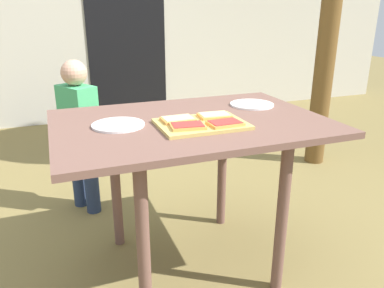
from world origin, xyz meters
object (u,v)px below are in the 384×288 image
(dining_table, at_px, (191,141))
(cutting_board, at_px, (201,124))
(pizza_slice_far_right, at_px, (215,115))
(child_left, at_px, (80,130))
(plate_white_left, at_px, (118,125))
(pizza_slice_far_left, at_px, (178,119))
(plate_white_right, at_px, (252,104))
(pizza_slice_near_right, at_px, (225,123))
(pizza_slice_near_left, at_px, (188,126))

(dining_table, distance_m, cutting_board, 0.15)
(pizza_slice_far_right, relative_size, child_left, 0.15)
(cutting_board, distance_m, child_left, 1.03)
(plate_white_left, bearing_deg, dining_table, -4.20)
(pizza_slice_far_left, distance_m, plate_white_right, 0.51)
(child_left, bearing_deg, pizza_slice_near_right, -61.09)
(cutting_board, height_order, pizza_slice_near_right, pizza_slice_near_right)
(plate_white_left, distance_m, child_left, 0.81)
(cutting_board, bearing_deg, pizza_slice_near_left, -147.79)
(pizza_slice_far_left, relative_size, pizza_slice_far_right, 0.96)
(dining_table, relative_size, pizza_slice_near_right, 8.47)
(pizza_slice_near_left, height_order, pizza_slice_near_right, same)
(pizza_slice_near_right, distance_m, plate_white_right, 0.44)
(dining_table, xyz_separation_m, child_left, (-0.44, 0.79, -0.13))
(dining_table, height_order, pizza_slice_near_left, pizza_slice_near_left)
(pizza_slice_near_right, relative_size, plate_white_right, 0.64)
(pizza_slice_near_left, distance_m, pizza_slice_far_right, 0.20)
(dining_table, relative_size, pizza_slice_far_right, 8.30)
(dining_table, distance_m, plate_white_left, 0.34)
(pizza_slice_near_right, relative_size, pizza_slice_far_right, 0.98)
(plate_white_left, xyz_separation_m, plate_white_right, (0.72, 0.12, 0.00))
(pizza_slice_near_left, height_order, pizza_slice_far_left, same)
(dining_table, height_order, plate_white_left, plate_white_left)
(pizza_slice_far_left, bearing_deg, pizza_slice_near_left, -86.97)
(pizza_slice_far_right, bearing_deg, pizza_slice_near_left, -147.03)
(plate_white_right, bearing_deg, pizza_slice_far_left, -158.13)
(pizza_slice_near_left, height_order, plate_white_left, pizza_slice_near_left)
(pizza_slice_near_left, xyz_separation_m, pizza_slice_near_right, (0.16, -0.02, 0.00))
(cutting_board, bearing_deg, plate_white_right, 32.72)
(cutting_board, bearing_deg, pizza_slice_near_right, -41.30)
(plate_white_right, bearing_deg, pizza_slice_far_right, -147.56)
(pizza_slice_near_right, bearing_deg, dining_table, 118.20)
(pizza_slice_near_left, height_order, pizza_slice_far_right, same)
(dining_table, xyz_separation_m, cutting_board, (0.01, -0.10, 0.11))
(pizza_slice_far_right, bearing_deg, dining_table, 156.94)
(pizza_slice_near_right, bearing_deg, pizza_slice_far_right, 86.58)
(plate_white_left, height_order, plate_white_right, same)
(pizza_slice_far_right, bearing_deg, plate_white_left, 171.16)
(dining_table, height_order, plate_white_right, plate_white_right)
(pizza_slice_far_right, relative_size, plate_white_left, 0.65)
(pizza_slice_near_left, bearing_deg, child_left, 111.46)
(pizza_slice_near_right, relative_size, pizza_slice_far_left, 1.02)
(pizza_slice_far_right, distance_m, plate_white_left, 0.43)
(cutting_board, distance_m, plate_white_right, 0.45)
(pizza_slice_near_left, bearing_deg, pizza_slice_near_right, -6.65)
(cutting_board, xyz_separation_m, pizza_slice_near_left, (-0.08, -0.05, 0.01))
(pizza_slice_near_left, bearing_deg, plate_white_right, 32.64)
(pizza_slice_far_right, bearing_deg, child_left, 122.87)
(pizza_slice_near_right, xyz_separation_m, child_left, (-0.53, 0.96, -0.25))
(pizza_slice_near_right, bearing_deg, cutting_board, 138.70)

